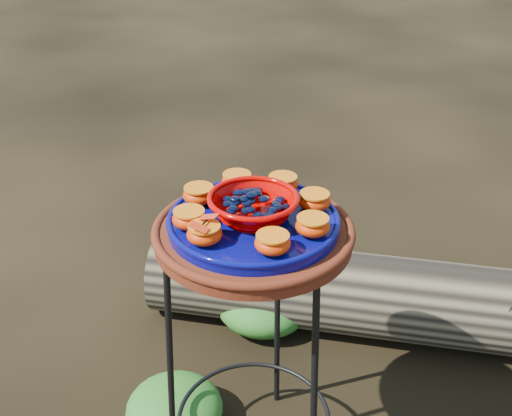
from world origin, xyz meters
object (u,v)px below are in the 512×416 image
(cobalt_plate, at_px, (253,223))
(red_bowl, at_px, (253,207))
(plant_stand, at_px, (254,360))
(terracotta_saucer, at_px, (253,234))
(driftwood_log, at_px, (370,296))

(cobalt_plate, relative_size, red_bowl, 2.00)
(plant_stand, bearing_deg, terracotta_saucer, 0.00)
(plant_stand, height_order, cobalt_plate, cobalt_plate)
(cobalt_plate, bearing_deg, red_bowl, 0.00)
(plant_stand, bearing_deg, red_bowl, 0.00)
(red_bowl, xyz_separation_m, driftwood_log, (0.21, 0.64, -0.64))
(plant_stand, height_order, red_bowl, red_bowl)
(cobalt_plate, relative_size, driftwood_log, 0.25)
(red_bowl, distance_m, driftwood_log, 0.93)
(red_bowl, bearing_deg, plant_stand, 0.00)
(red_bowl, relative_size, driftwood_log, 0.12)
(plant_stand, distance_m, red_bowl, 0.44)
(plant_stand, xyz_separation_m, cobalt_plate, (0.00, 0.00, 0.40))
(cobalt_plate, bearing_deg, driftwood_log, 72.02)
(driftwood_log, bearing_deg, cobalt_plate, -107.98)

